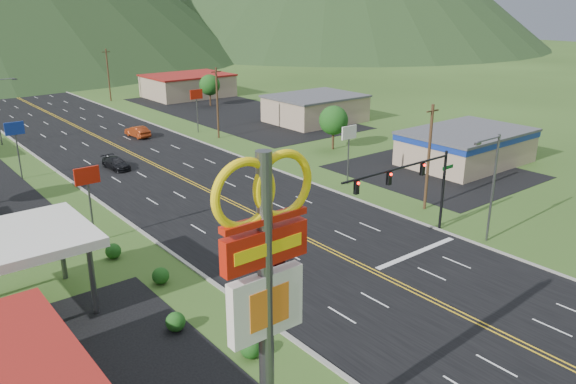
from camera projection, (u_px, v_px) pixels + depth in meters
ground at (525, 346)px, 32.31m from camera, size 500.00×500.00×0.00m
road at (525, 346)px, 32.31m from camera, size 20.00×460.00×0.04m
pylon_sign at (265, 274)px, 20.75m from camera, size 4.32×0.60×14.00m
traffic_signal at (414, 179)px, 44.75m from camera, size 13.10×0.43×7.00m
streetlight_east at (492, 182)px, 44.61m from camera, size 3.28×0.25×9.00m
gas_canopy at (5, 244)px, 34.04m from camera, size 10.00×8.00×5.30m
building_east_near at (466, 145)px, 67.74m from camera, size 15.40×10.40×4.10m
building_east_mid at (315, 108)px, 91.15m from camera, size 14.40×11.40×4.30m
building_east_far at (188, 85)px, 114.65m from camera, size 16.40×12.40×4.50m
pole_sign_west_a at (88, 183)px, 44.61m from camera, size 2.00×0.18×6.40m
pole_sign_west_b at (15, 134)px, 60.88m from camera, size 2.00×0.18×6.40m
pole_sign_east_a at (349, 138)px, 59.04m from camera, size 2.00×0.18×6.40m
pole_sign_east_b at (196, 99)px, 82.71m from camera, size 2.00×0.18×6.40m
tree_east_a at (334, 120)px, 73.60m from camera, size 3.84×3.84×5.82m
tree_east_b at (210, 85)px, 104.06m from camera, size 3.84×3.84×5.82m
utility_pole_a at (429, 157)px, 51.92m from camera, size 1.60×0.28×10.00m
utility_pole_b at (217, 102)px, 79.28m from camera, size 1.60×0.28×10.00m
utility_pole_c at (108, 74)px, 108.87m from camera, size 1.60×0.28×10.00m
utility_pole_d at (46, 58)px, 138.45m from camera, size 1.60×0.28×10.00m
car_red_near at (258, 254)px, 42.12m from camera, size 2.15×4.95×1.66m
car_dark_mid at (116, 163)px, 65.87m from camera, size 2.21×4.72×1.33m
car_red_far at (138, 132)px, 81.07m from camera, size 2.08×4.97×1.60m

